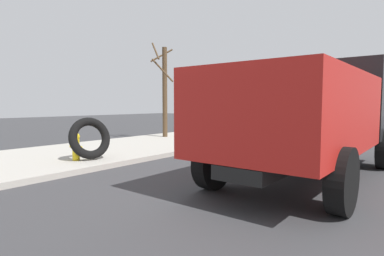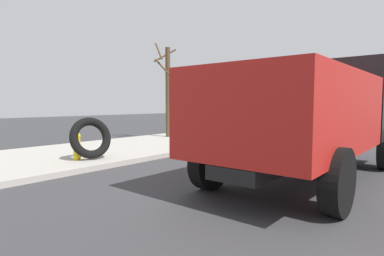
% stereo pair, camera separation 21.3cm
% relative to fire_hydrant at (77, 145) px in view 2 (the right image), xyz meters
% --- Properties ---
extents(ground_plane, '(80.00, 80.00, 0.00)m').
position_rel_fire_hydrant_xyz_m(ground_plane, '(0.33, -5.14, -0.58)').
color(ground_plane, '#38383A').
extents(sidewalk_curb, '(36.00, 5.00, 0.15)m').
position_rel_fire_hydrant_xyz_m(sidewalk_curb, '(0.33, 1.36, -0.50)').
color(sidewalk_curb, '#ADA89E').
rests_on(sidewalk_curb, ground).
extents(fire_hydrant, '(0.23, 0.52, 0.80)m').
position_rel_fire_hydrant_xyz_m(fire_hydrant, '(0.00, 0.00, 0.00)').
color(fire_hydrant, yellow).
rests_on(fire_hydrant, sidewalk_curb).
extents(loose_tire, '(1.32, 0.77, 1.26)m').
position_rel_fire_hydrant_xyz_m(loose_tire, '(0.33, -0.19, 0.20)').
color(loose_tire, black).
rests_on(loose_tire, sidewalk_curb).
extents(dump_truck_red, '(7.03, 2.87, 3.00)m').
position_rel_fire_hydrant_xyz_m(dump_truck_red, '(2.81, -5.79, 1.03)').
color(dump_truck_red, red).
rests_on(dump_truck_red, ground).
extents(dump_truck_yellow, '(7.11, 3.07, 3.00)m').
position_rel_fire_hydrant_xyz_m(dump_truck_yellow, '(15.62, -3.72, 1.03)').
color(dump_truck_yellow, gold).
rests_on(dump_truck_yellow, ground).
extents(dump_truck_blue, '(7.03, 2.87, 3.00)m').
position_rel_fire_hydrant_xyz_m(dump_truck_blue, '(26.21, -3.48, 1.03)').
color(dump_truck_blue, '#1E3899').
rests_on(dump_truck_blue, ground).
extents(bare_tree, '(1.54, 1.55, 4.65)m').
position_rel_fire_hydrant_xyz_m(bare_tree, '(6.43, 2.49, 1.93)').
color(bare_tree, '#4C3823').
rests_on(bare_tree, sidewalk_curb).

